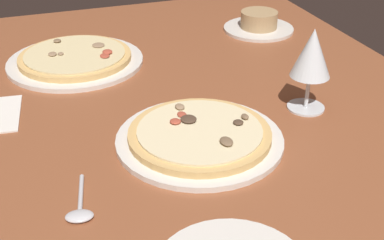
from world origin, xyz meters
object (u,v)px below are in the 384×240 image
object	(u,v)px
pizza_side	(75,59)
spoon	(80,210)
pizza_main	(200,136)
wine_glass_near	(312,56)
ramekin_on_saucer	(259,23)

from	to	relation	value
pizza_side	spoon	world-z (taller)	pizza_side
pizza_main	wine_glass_near	bearing A→B (deg)	101.59
wine_glass_near	pizza_main	bearing A→B (deg)	-78.41
spoon	pizza_main	bearing A→B (deg)	118.20
wine_glass_near	spoon	size ratio (longest dim) A/B	1.41
pizza_side	wine_glass_near	size ratio (longest dim) A/B	1.90
pizza_main	ramekin_on_saucer	bearing A→B (deg)	144.45
pizza_main	pizza_side	size ratio (longest dim) A/B	0.94
pizza_side	pizza_main	bearing A→B (deg)	20.19
pizza_main	wine_glass_near	world-z (taller)	wine_glass_near
pizza_main	ramekin_on_saucer	xyz separation A→B (cm)	(-47.48, 33.92, 0.73)
ramekin_on_saucer	spoon	xyz separation A→B (cm)	(59.54, -56.42, -1.46)
pizza_side	ramekin_on_saucer	bearing A→B (deg)	97.27
pizza_side	ramekin_on_saucer	xyz separation A→B (cm)	(-6.26, 49.08, 0.75)
spoon	pizza_side	bearing A→B (deg)	172.16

